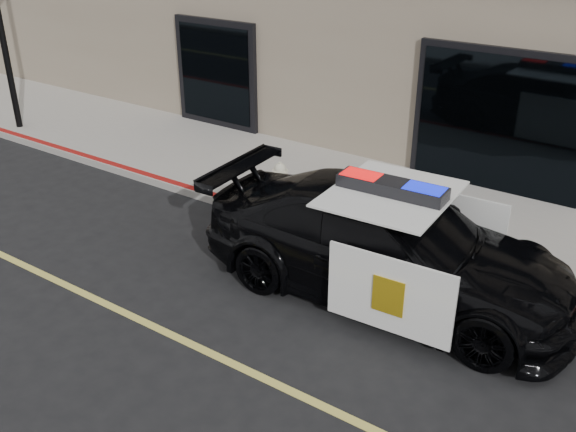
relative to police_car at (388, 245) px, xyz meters
The scene contains 4 objects.
ground 2.91m from the police_car, 66.22° to the right, with size 120.00×120.00×0.00m, color black.
sidewalk_n 3.01m from the police_car, 67.27° to the left, with size 60.00×3.50×0.15m, color gray.
police_car is the anchor object (origin of this frame).
fire_hydrant 3.35m from the police_car, 152.80° to the left, with size 0.35×0.49×0.77m.
Camera 1 is at (2.26, -4.89, 5.24)m, focal length 40.00 mm.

